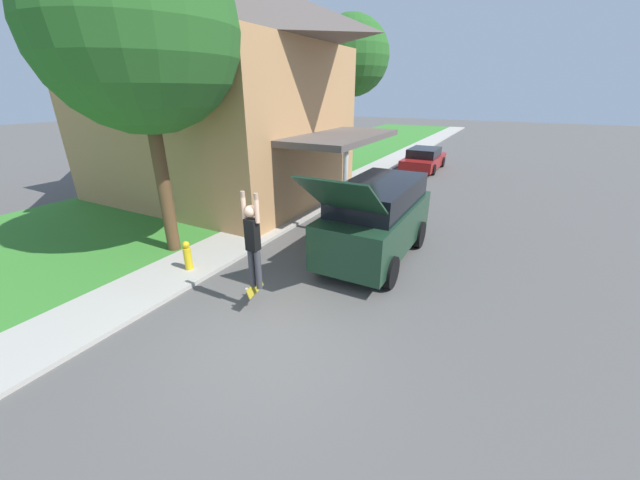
{
  "coord_description": "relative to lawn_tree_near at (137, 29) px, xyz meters",
  "views": [
    {
      "loc": [
        3.59,
        -4.47,
        4.4
      ],
      "look_at": [
        -0.06,
        2.27,
        1.18
      ],
      "focal_mm": 20.0,
      "sensor_mm": 36.0,
      "label": 1
    }
  ],
  "objects": [
    {
      "name": "ground_plane",
      "position": [
        4.78,
        -1.94,
        -5.73
      ],
      "size": [
        120.0,
        120.0,
        0.0
      ],
      "primitive_type": "plane",
      "color": "#54514F"
    },
    {
      "name": "sidewalk",
      "position": [
        1.18,
        4.06,
        -5.68
      ],
      "size": [
        1.8,
        80.0,
        0.1
      ],
      "color": "#ADA89E",
      "rests_on": "ground_plane"
    },
    {
      "name": "house",
      "position": [
        -3.04,
        5.4,
        -1.06
      ],
      "size": [
        12.3,
        8.31,
        8.84
      ],
      "color": "tan",
      "rests_on": "lawn"
    },
    {
      "name": "lawn",
      "position": [
        -3.22,
        4.06,
        -5.69
      ],
      "size": [
        10.0,
        80.0,
        0.08
      ],
      "color": "#387F2D",
      "rests_on": "ground_plane"
    },
    {
      "name": "fire_hydrant",
      "position": [
        1.42,
        -0.74,
        -5.26
      ],
      "size": [
        0.2,
        0.2,
        0.78
      ],
      "color": "gold",
      "rests_on": "sidewalk"
    },
    {
      "name": "lawn_tree_near",
      "position": [
        0.0,
        0.0,
        0.0
      ],
      "size": [
        4.83,
        4.83,
        8.09
      ],
      "color": "brown",
      "rests_on": "lawn"
    },
    {
      "name": "lawn_tree_far",
      "position": [
        0.41,
        11.51,
        0.18
      ],
      "size": [
        3.73,
        3.73,
        7.74
      ],
      "color": "brown",
      "rests_on": "lawn"
    },
    {
      "name": "skateboarder",
      "position": [
        4.05,
        -1.27,
        -4.1
      ],
      "size": [
        0.41,
        0.24,
        2.06
      ],
      "color": "#38383D",
      "rests_on": "ground_plane"
    },
    {
      "name": "skateboard",
      "position": [
        3.93,
        -1.18,
        -5.28
      ],
      "size": [
        0.33,
        0.76,
        0.31
      ],
      "color": "#A89323",
      "rests_on": "ground_plane"
    },
    {
      "name": "suv_parked",
      "position": [
        5.37,
        2.4,
        -4.55
      ],
      "size": [
        2.02,
        5.18,
        2.86
      ],
      "color": "#193823",
      "rests_on": "ground_plane"
    },
    {
      "name": "car_down_street",
      "position": [
        3.6,
        15.47,
        -5.13
      ],
      "size": [
        1.95,
        4.38,
        1.27
      ],
      "color": "maroon",
      "rests_on": "ground_plane"
    }
  ]
}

